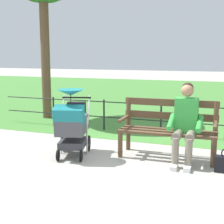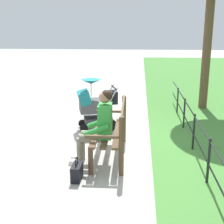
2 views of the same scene
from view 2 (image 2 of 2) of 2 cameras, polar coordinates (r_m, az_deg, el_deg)
ground_plane at (r=6.03m, az=-0.44°, el=-6.43°), size 60.00×60.00×0.00m
park_bench at (r=5.43m, az=0.29°, el=-3.03°), size 1.61×0.64×0.96m
person_on_bench at (r=5.11m, az=-2.50°, el=-2.41°), size 0.54×0.74×1.28m
stroller at (r=6.93m, az=-3.26°, el=1.54°), size 0.72×0.98×1.15m
handbag at (r=4.77m, az=-6.56°, el=-10.98°), size 0.32×0.14×0.37m
park_fence at (r=5.69m, az=15.48°, el=-3.82°), size 7.97×0.04×0.70m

